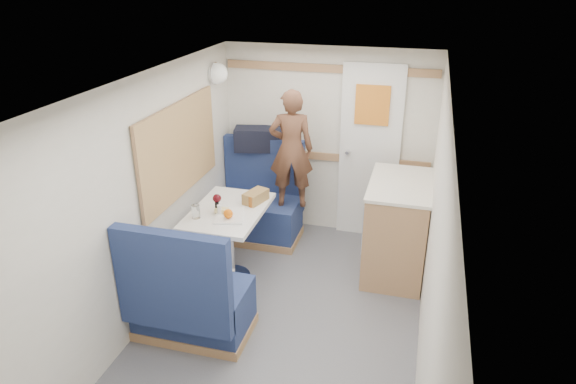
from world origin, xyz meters
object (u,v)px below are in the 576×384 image
(beer_glass, at_px, (252,201))
(orange_fruit, at_px, (228,214))
(tray, at_px, (229,216))
(pepper_grinder, at_px, (217,208))
(wine_glass, at_px, (217,199))
(bread_loaf, at_px, (256,197))
(duffel_bag, at_px, (259,139))
(dome_light, at_px, (217,73))
(tumbler_left, at_px, (196,212))
(cheese_block, at_px, (222,210))
(bench_far, at_px, (259,211))
(galley_counter, at_px, (397,227))
(dinette_table, at_px, (229,225))
(bench_near, at_px, (190,305))
(person, at_px, (291,149))
(salt_grinder, at_px, (220,210))

(beer_glass, bearing_deg, orange_fruit, -109.59)
(tray, xyz_separation_m, pepper_grinder, (-0.13, 0.04, 0.04))
(wine_glass, xyz_separation_m, bread_loaf, (0.26, 0.29, -0.07))
(duffel_bag, xyz_separation_m, wine_glass, (0.00, -1.19, -0.18))
(dome_light, xyz_separation_m, tumbler_left, (0.19, -1.08, -0.97))
(cheese_block, bearing_deg, tumbler_left, -146.10)
(beer_glass, bearing_deg, bench_far, 104.20)
(galley_counter, relative_size, pepper_grinder, 9.22)
(cheese_block, bearing_deg, galley_counter, 23.65)
(bread_loaf, bearing_deg, duffel_bag, 106.13)
(galley_counter, height_order, pepper_grinder, galley_counter)
(dinette_table, xyz_separation_m, bread_loaf, (0.19, 0.22, 0.21))
(galley_counter, relative_size, beer_glass, 8.89)
(bench_near, xyz_separation_m, duffel_bag, (-0.07, 1.98, 0.72))
(person, height_order, pepper_grinder, person)
(cheese_block, xyz_separation_m, salt_grinder, (-0.01, -0.03, 0.01))
(tray, bearing_deg, salt_grinder, 178.10)
(bench_far, relative_size, salt_grinder, 10.78)
(bench_far, relative_size, bench_near, 1.00)
(cheese_block, relative_size, salt_grinder, 1.13)
(dinette_table, bearing_deg, tray, -63.03)
(bench_near, height_order, galley_counter, bench_near)
(bench_far, xyz_separation_m, cheese_block, (-0.02, -0.96, 0.46))
(cheese_block, relative_size, bread_loaf, 0.44)
(bench_far, bearing_deg, person, -9.59)
(tumbler_left, bearing_deg, beer_glass, 41.17)
(salt_grinder, bearing_deg, bench_near, -88.06)
(bench_far, bearing_deg, beer_glass, -75.80)
(bench_near, distance_m, cheese_block, 0.89)
(dinette_table, bearing_deg, tumbler_left, -132.10)
(dinette_table, xyz_separation_m, galley_counter, (1.47, 0.55, -0.10))
(person, relative_size, tumbler_left, 10.15)
(bench_near, height_order, duffel_bag, duffel_bag)
(duffel_bag, distance_m, pepper_grinder, 1.24)
(bench_far, distance_m, wine_glass, 1.08)
(bench_far, height_order, person, person)
(dinette_table, xyz_separation_m, cheese_block, (-0.02, -0.10, 0.19))
(pepper_grinder, xyz_separation_m, salt_grinder, (0.04, -0.03, -0.00))
(dinette_table, distance_m, duffel_bag, 1.21)
(salt_grinder, xyz_separation_m, bread_loaf, (0.21, 0.35, 0.00))
(dinette_table, bearing_deg, bench_far, 90.00)
(dinette_table, distance_m, bench_far, 0.90)
(orange_fruit, distance_m, wine_glass, 0.21)
(pepper_grinder, xyz_separation_m, bread_loaf, (0.25, 0.31, 0.00))
(orange_fruit, bearing_deg, dome_light, 114.32)
(dinette_table, distance_m, tumbler_left, 0.37)
(duffel_bag, height_order, pepper_grinder, duffel_bag)
(duffel_bag, relative_size, tray, 1.60)
(bench_near, distance_m, galley_counter, 2.04)
(dinette_table, height_order, bench_near, bench_near)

